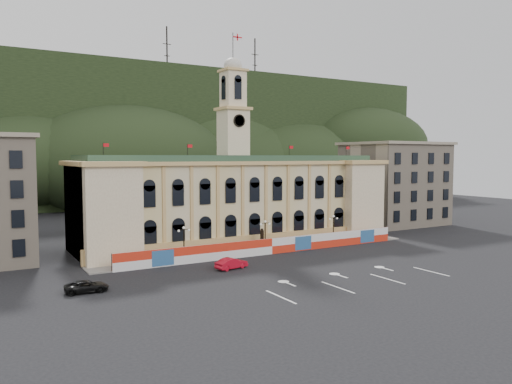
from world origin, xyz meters
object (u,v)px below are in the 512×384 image
black_suv (87,287)px  red_sedan (231,263)px  lamp_center (265,233)px  statue (262,244)px

black_suv → red_sedan: bearing=-78.8°
lamp_center → black_suv: bearing=-161.0°
red_sedan → black_suv: 19.78m
red_sedan → black_suv: red_sedan is taller
lamp_center → black_suv: 31.82m
statue → lamp_center: bearing=-90.0°
statue → lamp_center: lamp_center is taller
statue → lamp_center: (0.00, -1.00, 1.89)m
statue → red_sedan: size_ratio=0.75×
red_sedan → lamp_center: bearing=-64.1°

